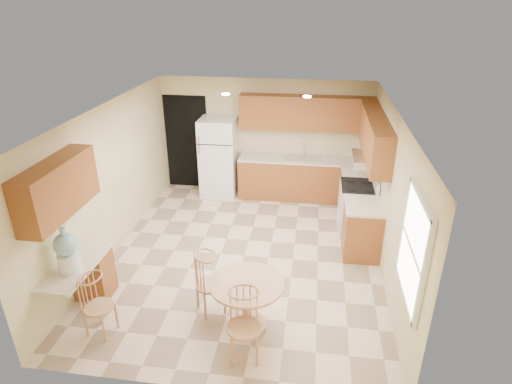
# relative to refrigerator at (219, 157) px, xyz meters

# --- Properties ---
(floor) EXTENTS (5.50, 5.50, 0.00)m
(floor) POSITION_rel_refrigerator_xyz_m (0.95, -2.40, -0.86)
(floor) COLOR beige
(floor) RESTS_ON ground
(ceiling) EXTENTS (4.50, 5.50, 0.02)m
(ceiling) POSITION_rel_refrigerator_xyz_m (0.95, -2.40, 1.64)
(ceiling) COLOR white
(ceiling) RESTS_ON wall_back
(wall_back) EXTENTS (4.50, 0.02, 2.50)m
(wall_back) POSITION_rel_refrigerator_xyz_m (0.95, 0.35, 0.39)
(wall_back) COLOR beige
(wall_back) RESTS_ON floor
(wall_front) EXTENTS (4.50, 0.02, 2.50)m
(wall_front) POSITION_rel_refrigerator_xyz_m (0.95, -5.15, 0.39)
(wall_front) COLOR beige
(wall_front) RESTS_ON floor
(wall_left) EXTENTS (0.02, 5.50, 2.50)m
(wall_left) POSITION_rel_refrigerator_xyz_m (-1.30, -2.40, 0.39)
(wall_left) COLOR beige
(wall_left) RESTS_ON floor
(wall_right) EXTENTS (0.02, 5.50, 2.50)m
(wall_right) POSITION_rel_refrigerator_xyz_m (3.20, -2.40, 0.39)
(wall_right) COLOR beige
(wall_right) RESTS_ON floor
(doorway) EXTENTS (0.90, 0.02, 2.10)m
(doorway) POSITION_rel_refrigerator_xyz_m (-0.80, 0.34, 0.19)
(doorway) COLOR black
(doorway) RESTS_ON floor
(base_cab_back) EXTENTS (2.75, 0.60, 0.87)m
(base_cab_back) POSITION_rel_refrigerator_xyz_m (1.83, 0.05, -0.42)
(base_cab_back) COLOR #985526
(base_cab_back) RESTS_ON floor
(counter_back) EXTENTS (2.75, 0.63, 0.04)m
(counter_back) POSITION_rel_refrigerator_xyz_m (1.83, 0.05, 0.03)
(counter_back) COLOR beige
(counter_back) RESTS_ON base_cab_back
(base_cab_right_a) EXTENTS (0.60, 0.59, 0.87)m
(base_cab_right_a) POSITION_rel_refrigerator_xyz_m (2.90, -0.54, -0.42)
(base_cab_right_a) COLOR #985526
(base_cab_right_a) RESTS_ON floor
(counter_right_a) EXTENTS (0.63, 0.59, 0.04)m
(counter_right_a) POSITION_rel_refrigerator_xyz_m (2.90, -0.54, 0.03)
(counter_right_a) COLOR beige
(counter_right_a) RESTS_ON base_cab_right_a
(base_cab_right_b) EXTENTS (0.60, 0.80, 0.87)m
(base_cab_right_b) POSITION_rel_refrigerator_xyz_m (2.90, -2.00, -0.42)
(base_cab_right_b) COLOR #985526
(base_cab_right_b) RESTS_ON floor
(counter_right_b) EXTENTS (0.63, 0.80, 0.04)m
(counter_right_b) POSITION_rel_refrigerator_xyz_m (2.90, -2.00, 0.03)
(counter_right_b) COLOR beige
(counter_right_b) RESTS_ON base_cab_right_b
(upper_cab_back) EXTENTS (2.75, 0.33, 0.70)m
(upper_cab_back) POSITION_rel_refrigerator_xyz_m (1.83, 0.19, 0.99)
(upper_cab_back) COLOR #985526
(upper_cab_back) RESTS_ON wall_back
(upper_cab_right) EXTENTS (0.33, 2.42, 0.70)m
(upper_cab_right) POSITION_rel_refrigerator_xyz_m (3.04, -1.19, 0.99)
(upper_cab_right) COLOR #985526
(upper_cab_right) RESTS_ON wall_right
(upper_cab_left) EXTENTS (0.33, 1.40, 0.70)m
(upper_cab_left) POSITION_rel_refrigerator_xyz_m (-1.13, -4.00, 0.99)
(upper_cab_left) COLOR #985526
(upper_cab_left) RESTS_ON wall_left
(sink) EXTENTS (0.78, 0.44, 0.01)m
(sink) POSITION_rel_refrigerator_xyz_m (1.80, 0.05, 0.06)
(sink) COLOR silver
(sink) RESTS_ON counter_back
(range_hood) EXTENTS (0.50, 0.76, 0.14)m
(range_hood) POSITION_rel_refrigerator_xyz_m (2.95, -1.22, 0.56)
(range_hood) COLOR silver
(range_hood) RESTS_ON upper_cab_right
(desk_pedestal) EXTENTS (0.48, 0.42, 0.72)m
(desk_pedestal) POSITION_rel_refrigerator_xyz_m (-1.05, -3.72, -0.50)
(desk_pedestal) COLOR #985526
(desk_pedestal) RESTS_ON floor
(desk_top) EXTENTS (0.50, 1.20, 0.04)m
(desk_top) POSITION_rel_refrigerator_xyz_m (-1.05, -4.10, -0.11)
(desk_top) COLOR beige
(desk_top) RESTS_ON desk_pedestal
(window) EXTENTS (0.06, 1.12, 1.30)m
(window) POSITION_rel_refrigerator_xyz_m (3.18, -4.25, 0.64)
(window) COLOR white
(window) RESTS_ON wall_right
(can_light_a) EXTENTS (0.14, 0.14, 0.02)m
(can_light_a) POSITION_rel_refrigerator_xyz_m (0.45, -1.20, 1.63)
(can_light_a) COLOR white
(can_light_a) RESTS_ON ceiling
(can_light_b) EXTENTS (0.14, 0.14, 0.02)m
(can_light_b) POSITION_rel_refrigerator_xyz_m (1.85, -1.20, 1.63)
(can_light_b) COLOR white
(can_light_b) RESTS_ON ceiling
(refrigerator) EXTENTS (0.76, 0.74, 1.71)m
(refrigerator) POSITION_rel_refrigerator_xyz_m (0.00, 0.00, 0.00)
(refrigerator) COLOR white
(refrigerator) RESTS_ON floor
(stove) EXTENTS (0.65, 0.76, 1.09)m
(stove) POSITION_rel_refrigerator_xyz_m (2.88, -1.22, -0.39)
(stove) COLOR white
(stove) RESTS_ON floor
(dining_table) EXTENTS (0.96, 0.96, 0.71)m
(dining_table) POSITION_rel_refrigerator_xyz_m (1.27, -4.08, -0.39)
(dining_table) COLOR tan
(dining_table) RESTS_ON floor
(chair_table_a) EXTENTS (0.41, 0.51, 0.92)m
(chair_table_a) POSITION_rel_refrigerator_xyz_m (0.72, -3.92, -0.29)
(chair_table_a) COLOR tan
(chair_table_a) RESTS_ON floor
(chair_table_b) EXTENTS (0.41, 0.43, 0.94)m
(chair_table_b) POSITION_rel_refrigerator_xyz_m (1.32, -4.69, -0.28)
(chair_table_b) COLOR tan
(chair_table_b) RESTS_ON floor
(chair_desk) EXTENTS (0.38, 0.49, 0.86)m
(chair_desk) POSITION_rel_refrigerator_xyz_m (-0.60, -4.53, -0.33)
(chair_desk) COLOR tan
(chair_desk) RESTS_ON floor
(water_crock) EXTENTS (0.30, 0.30, 0.63)m
(water_crock) POSITION_rel_refrigerator_xyz_m (-1.05, -4.21, 0.20)
(water_crock) COLOR white
(water_crock) RESTS_ON desk_top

